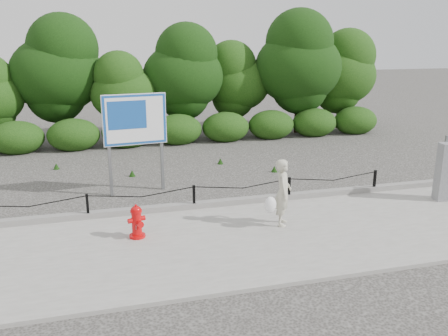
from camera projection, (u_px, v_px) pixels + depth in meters
name	position (u px, v px, depth m)	size (l,w,h in m)	color
ground	(194.00, 212.00, 11.64)	(90.00, 90.00, 0.00)	#2D2B28
sidewalk	(214.00, 243.00, 9.77)	(14.00, 4.00, 0.08)	gray
curb	(194.00, 205.00, 11.65)	(14.00, 0.22, 0.14)	slate
chain_barrier	(194.00, 194.00, 11.52)	(10.06, 0.06, 0.60)	black
treeline	(179.00, 73.00, 19.57)	(20.37, 4.04, 5.20)	black
fire_hydrant	(137.00, 222.00, 9.87)	(0.43, 0.43, 0.72)	red
pedestrian	(282.00, 193.00, 10.44)	(0.76, 0.65, 1.51)	#BBB7A0
utility_cabinet	(448.00, 172.00, 12.07)	(0.61, 0.45, 1.65)	gray
advertising_sign	(135.00, 124.00, 12.56)	(1.69, 0.31, 2.71)	slate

